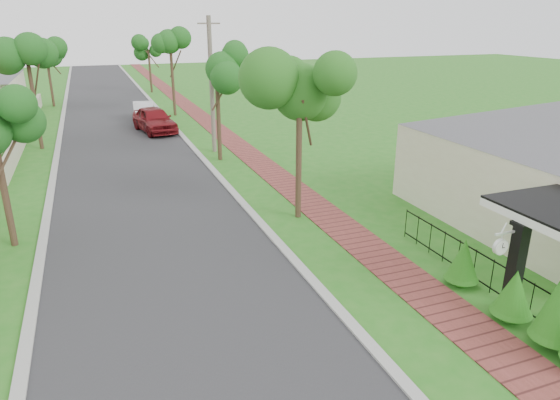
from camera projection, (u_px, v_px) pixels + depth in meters
ground at (327, 330)px, 11.90m from camera, size 160.00×160.00×0.00m
road at (126, 150)px, 28.48m from camera, size 7.00×120.00×0.02m
kerb_right at (190, 144)px, 29.70m from camera, size 0.30×120.00×0.10m
kerb_left at (57, 156)px, 27.26m from camera, size 0.30×120.00×0.10m
sidewalk at (232, 141)px, 30.57m from camera, size 1.50×120.00×0.03m
porch_post at (514, 275)px, 12.17m from camera, size 0.48×0.48×2.52m
picket_fence at (492, 275)px, 13.36m from camera, size 0.03×8.02×1.00m
street_trees at (112, 59)px, 32.99m from camera, size 10.70×37.65×5.89m
hedge_row at (536, 304)px, 11.51m from camera, size 0.94×4.79×2.04m
parked_car_red at (154, 120)px, 32.69m from camera, size 2.76×5.05×1.63m
parked_car_white at (144, 112)px, 36.46m from camera, size 1.66×4.11×1.33m
near_tree at (300, 94)px, 17.24m from camera, size 2.23×2.23×5.72m
utility_pole at (212, 85)px, 26.89m from camera, size 1.20×0.24×7.21m
station_clock at (501, 246)px, 11.79m from camera, size 0.67×0.13×0.57m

